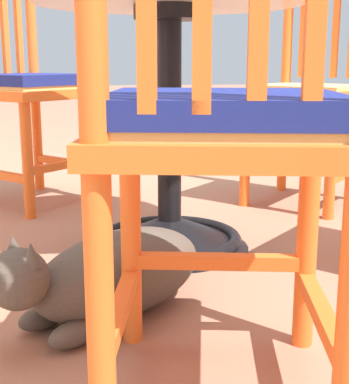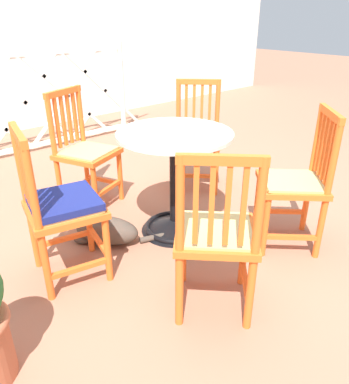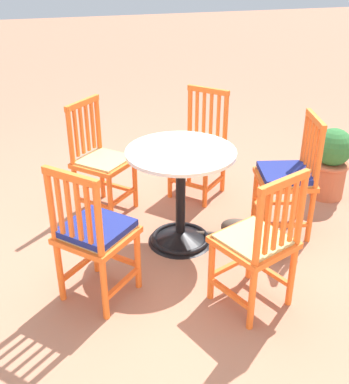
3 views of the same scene
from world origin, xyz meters
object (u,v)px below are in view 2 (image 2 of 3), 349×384
orange_chair_tucked_in (296,184)px  orange_chair_by_planter (197,138)px  orange_chair_near_fence (216,237)px  tabby_cat (102,229)px  cafe_table (175,194)px  orange_chair_at_corner (61,208)px  orange_chair_facing_out (85,153)px

orange_chair_tucked_in → orange_chair_by_planter: 1.10m
orange_chair_near_fence → tabby_cat: orange_chair_near_fence is taller
orange_chair_tucked_in → tabby_cat: bearing=138.4°
cafe_table → orange_chair_by_planter: size_ratio=0.83×
orange_chair_tucked_in → orange_chair_at_corner: (-1.28, 0.68, 0.01)m
orange_chair_near_fence → orange_chair_tucked_in: same height
tabby_cat → orange_chair_near_fence: bearing=-83.3°
cafe_table → tabby_cat: size_ratio=1.31×
orange_chair_at_corner → orange_chair_tucked_in: bearing=-27.7°
cafe_table → orange_chair_at_corner: orange_chair_at_corner is taller
cafe_table → tabby_cat: (-0.47, 0.21, -0.19)m
orange_chair_near_fence → orange_chair_facing_out: same height
cafe_table → orange_chair_tucked_in: size_ratio=0.83×
tabby_cat → orange_chair_at_corner: bearing=-153.3°
cafe_table → orange_chair_by_planter: (0.66, 0.45, 0.16)m
orange_chair_at_corner → orange_chair_facing_out: bearing=52.6°
cafe_table → orange_chair_near_fence: (-0.36, -0.71, 0.15)m
orange_chair_tucked_in → orange_chair_facing_out: 1.59m
orange_chair_facing_out → orange_chair_by_planter: bearing=-20.1°
cafe_table → orange_chair_at_corner: 0.82m
orange_chair_facing_out → tabby_cat: (-0.23, -0.57, -0.34)m
orange_chair_by_planter → orange_chair_at_corner: same height
orange_chair_facing_out → tabby_cat: orange_chair_facing_out is taller
orange_chair_tucked_in → cafe_table: bearing=127.2°
orange_chair_tucked_in → tabby_cat: 1.32m
orange_chair_facing_out → orange_chair_at_corner: size_ratio=1.00×
orange_chair_tucked_in → orange_chair_at_corner: 1.45m
orange_chair_near_fence → tabby_cat: (-0.11, 0.93, -0.34)m
orange_chair_by_planter → orange_chair_at_corner: 1.52m
orange_chair_tucked_in → tabby_cat: orange_chair_tucked_in is taller
orange_chair_tucked_in → orange_chair_by_planter: (0.18, 1.08, 0.01)m
orange_chair_facing_out → orange_chair_at_corner: 0.93m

